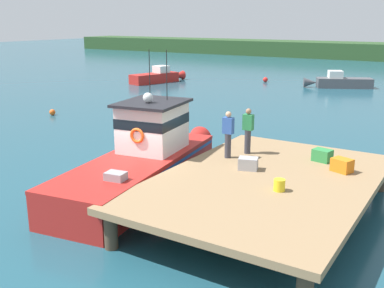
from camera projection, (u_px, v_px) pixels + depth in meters
name	position (u px, v px, depth m)	size (l,w,h in m)	color
ground_plane	(141.00, 186.00, 16.57)	(200.00, 200.00, 0.00)	#1E4C5B
dock	(266.00, 182.00, 13.85)	(6.00, 9.00, 1.20)	#4C3D2D
main_fishing_boat	(145.00, 159.00, 16.33)	(3.69, 9.96, 4.80)	red
crate_single_far	(342.00, 165.00, 14.37)	(0.60, 0.44, 0.43)	orange
crate_stack_mid_dock	(322.00, 155.00, 15.43)	(0.60, 0.44, 0.41)	#2D8442
crate_stack_near_edge	(248.00, 164.00, 14.59)	(0.60, 0.44, 0.39)	#9E9EA3
bait_bucket	(279.00, 185.00, 12.77)	(0.32, 0.32, 0.34)	yellow
deckhand_by_the_boat	(248.00, 130.00, 16.18)	(0.36, 0.22, 1.63)	#383842
deckhand_further_back	(228.00, 134.00, 15.67)	(0.36, 0.22, 1.63)	#383842
moored_boat_outer_mooring	(339.00, 82.00, 40.36)	(5.79, 3.59, 1.49)	#4C4C51
moored_boat_mid_harbor	(158.00, 77.00, 43.86)	(2.79, 6.19, 1.55)	red
mooring_buoy_spare_mooring	(265.00, 80.00, 44.08)	(0.47, 0.47, 0.47)	red
mooring_buoy_outer	(52.00, 112.00, 28.82)	(0.38, 0.38, 0.38)	#EA5B19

